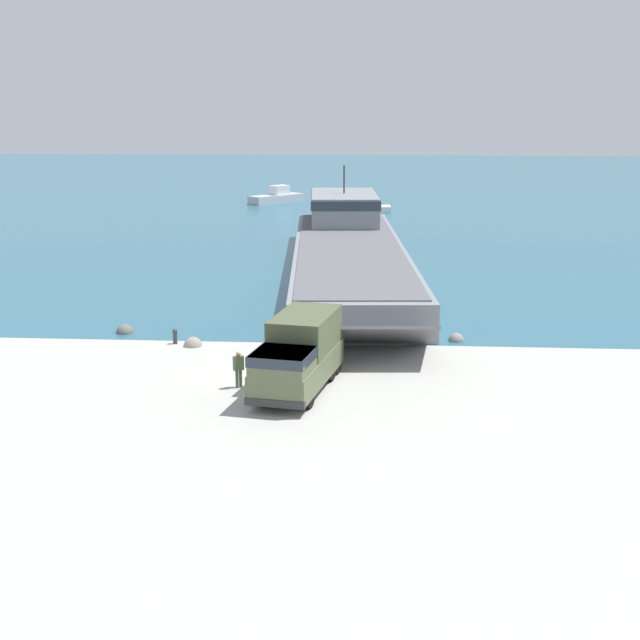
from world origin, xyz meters
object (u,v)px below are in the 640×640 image
at_px(military_truck, 299,354).
at_px(moored_boat_a, 352,203).
at_px(moored_boat_c, 277,197).
at_px(landing_craft, 348,246).
at_px(mooring_bollard, 175,336).
at_px(moored_boat_b, 360,208).
at_px(soldier_on_ramp, 239,367).

relative_size(military_truck, moored_boat_a, 1.28).
xyz_separation_m(moored_boat_a, moored_boat_c, (-9.71, 4.91, 0.13)).
relative_size(landing_craft, mooring_bollard, 54.83).
bearing_deg(moored_boat_c, moored_boat_b, -176.73).
distance_m(landing_craft, mooring_bollard, 24.29).
bearing_deg(soldier_on_ramp, moored_boat_c, -32.95).
relative_size(soldier_on_ramp, moored_boat_c, 0.23).
bearing_deg(landing_craft, mooring_bollard, -113.89).
bearing_deg(landing_craft, moored_boat_a, 87.39).
bearing_deg(moored_boat_c, landing_craft, 146.01).
bearing_deg(moored_boat_a, soldier_on_ramp, -98.66).
distance_m(landing_craft, moored_boat_a, 40.90).
distance_m(landing_craft, military_truck, 30.00).
height_order(landing_craft, soldier_on_ramp, landing_craft).
relative_size(moored_boat_c, mooring_bollard, 8.82).
height_order(military_truck, moored_boat_b, military_truck).
bearing_deg(soldier_on_ramp, moored_boat_b, -41.44).
xyz_separation_m(soldier_on_ramp, mooring_bollard, (-4.52, 7.14, -0.52)).
height_order(landing_craft, moored_boat_b, landing_craft).
height_order(moored_boat_b, mooring_bollard, moored_boat_b).
distance_m(landing_craft, moored_boat_c, 47.06).
bearing_deg(landing_craft, soldier_on_ramp, -101.17).
relative_size(military_truck, soldier_on_ramp, 4.50).
distance_m(military_truck, moored_boat_c, 76.41).
height_order(landing_craft, moored_boat_a, landing_craft).
relative_size(soldier_on_ramp, moored_boat_b, 0.23).
xyz_separation_m(military_truck, moored_boat_b, (0.85, 66.92, -1.12)).
bearing_deg(moored_boat_b, moored_boat_a, -169.19).
height_order(soldier_on_ramp, moored_boat_b, soldier_on_ramp).
bearing_deg(military_truck, moored_boat_b, -170.56).
xyz_separation_m(military_truck, moored_boat_c, (-9.93, 75.76, -0.87)).
distance_m(moored_boat_b, moored_boat_c, 13.95).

